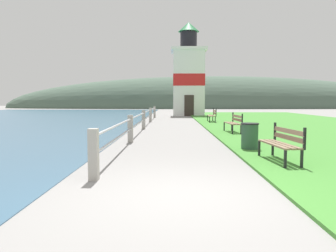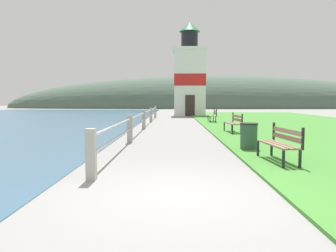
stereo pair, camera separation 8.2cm
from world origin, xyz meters
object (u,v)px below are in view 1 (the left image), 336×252
object	(u,v)px
park_bench_near	(282,141)
trash_bin	(250,137)
lighthouse	(188,77)
park_bench_midway	(234,122)
park_bench_far	(213,115)

from	to	relation	value
park_bench_near	trash_bin	world-z (taller)	park_bench_near
lighthouse	park_bench_midway	bearing A→B (deg)	-86.06
park_bench_midway	park_bench_far	distance (m)	7.34
park_bench_midway	lighthouse	size ratio (longest dim) A/B	0.19
park_bench_midway	lighthouse	xyz separation A→B (m)	(-1.21, 17.58, 3.28)
park_bench_far	lighthouse	xyz separation A→B (m)	(-1.14, 10.23, 3.27)
park_bench_midway	lighthouse	distance (m)	17.92
park_bench_near	lighthouse	distance (m)	24.92
park_bench_midway	trash_bin	xyz separation A→B (m)	(-0.50, -5.11, -0.11)
park_bench_midway	park_bench_far	world-z (taller)	same
park_bench_far	lighthouse	distance (m)	10.80
park_bench_near	lighthouse	world-z (taller)	lighthouse
park_bench_midway	trash_bin	world-z (taller)	park_bench_midway
park_bench_midway	trash_bin	size ratio (longest dim) A/B	2.04
trash_bin	park_bench_midway	bearing A→B (deg)	84.40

